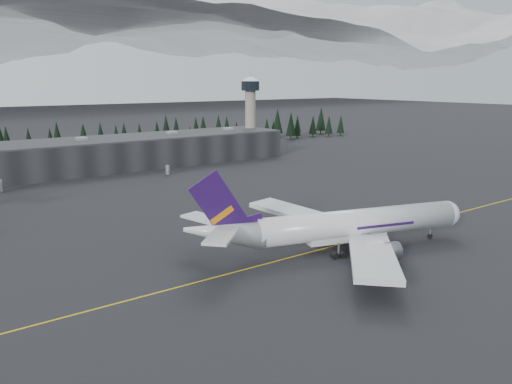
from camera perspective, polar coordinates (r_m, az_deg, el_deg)
ground at (r=110.35m, az=6.15°, el=-6.41°), size 1400.00×1400.00×0.00m
taxiline at (r=108.96m, az=6.86°, el=-6.67°), size 400.00×0.40×0.02m
terminal at (r=215.96m, az=-16.65°, el=4.23°), size 160.00×30.00×12.60m
control_tower at (r=251.66m, az=-0.65°, el=9.79°), size 10.00×10.00×37.70m
treeline at (r=250.77m, az=-19.53°, el=5.41°), size 360.00×20.00×15.00m
jet_main at (r=108.26m, az=8.97°, el=-3.87°), size 63.69×57.64×19.18m
gse_vehicle_b at (r=196.69m, az=-10.00°, el=2.13°), size 4.29×3.45×1.37m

